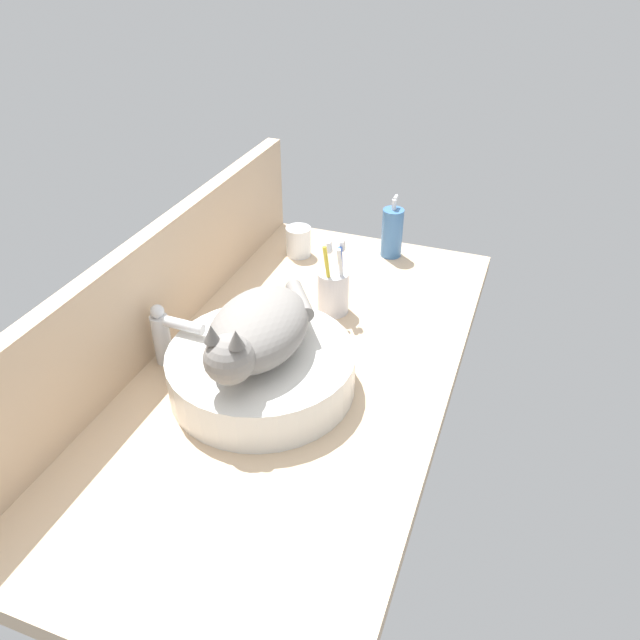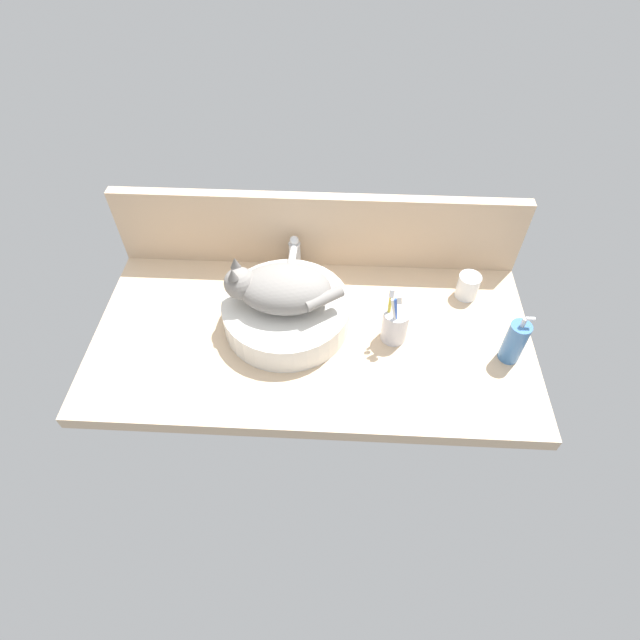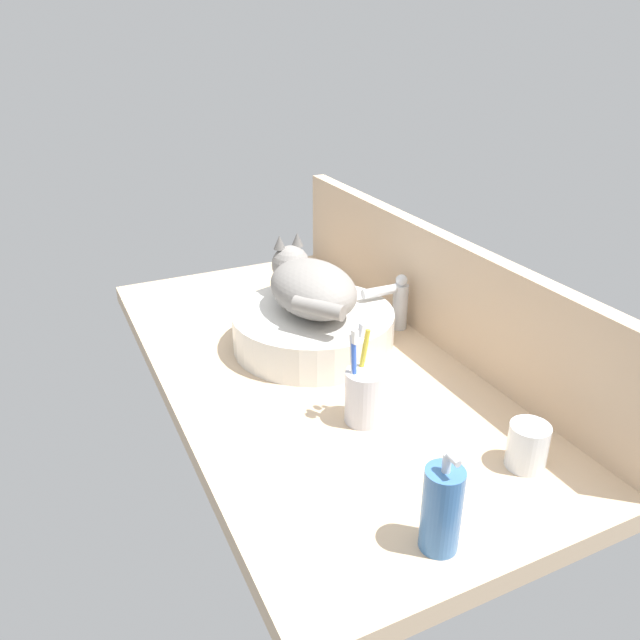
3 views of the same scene
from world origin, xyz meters
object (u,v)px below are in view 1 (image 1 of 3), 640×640
object	(u,v)px
sink_basin	(262,370)
water_glass	(299,243)
soap_dispenser	(392,232)
toothbrush_cup	(334,291)
cat	(256,331)
faucet	(166,333)

from	to	relation	value
sink_basin	water_glass	xyz separation A→B (cm)	(53.01, 13.73, -0.85)
sink_basin	water_glass	world-z (taller)	sink_basin
soap_dispenser	toothbrush_cup	world-z (taller)	toothbrush_cup
toothbrush_cup	water_glass	bearing A→B (deg)	37.87
cat	faucet	world-z (taller)	cat
toothbrush_cup	sink_basin	bearing A→B (deg)	172.48
faucet	water_glass	size ratio (longest dim) A/B	1.74
faucet	water_glass	xyz separation A→B (cm)	(52.46, -7.38, -3.91)
cat	toothbrush_cup	distance (cm)	33.00
faucet	toothbrush_cup	world-z (taller)	toothbrush_cup
soap_dispenser	toothbrush_cup	xyz separation A→B (cm)	(-31.11, 5.37, -1.14)
faucet	toothbrush_cup	xyz separation A→B (cm)	(29.67, -25.11, -1.80)
sink_basin	cat	world-z (taller)	cat
faucet	soap_dispenser	world-z (taller)	soap_dispenser
sink_basin	toothbrush_cup	world-z (taller)	toothbrush_cup
sink_basin	cat	size ratio (longest dim) A/B	1.11
faucet	toothbrush_cup	bearing A→B (deg)	-40.24
cat	faucet	size ratio (longest dim) A/B	2.38
soap_dispenser	faucet	bearing A→B (deg)	153.37
sink_basin	soap_dispenser	bearing A→B (deg)	-8.67
toothbrush_cup	water_glass	xyz separation A→B (cm)	(22.79, 17.72, -2.11)
cat	faucet	xyz separation A→B (cm)	(1.91, 21.21, -6.95)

